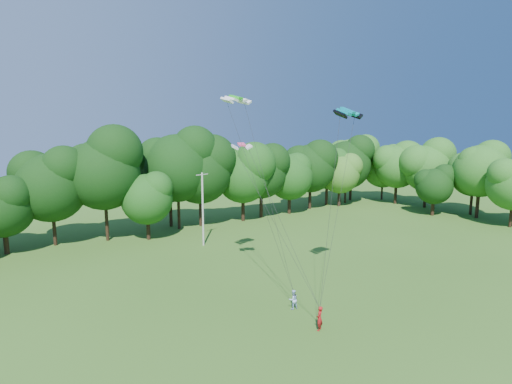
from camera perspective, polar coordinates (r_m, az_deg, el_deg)
ground at (r=28.04m, az=17.18°, el=-21.17°), size 160.00×160.00×0.00m
utility_pole at (r=47.85m, az=-7.61°, el=-2.37°), size 1.73×0.50×8.81m
kite_flyer_left at (r=29.44m, az=9.06°, el=-17.40°), size 0.76×0.68×1.74m
kite_flyer_right at (r=32.27m, az=5.33°, el=-15.04°), size 0.85×0.71×1.56m
kite_teal at (r=32.28m, az=12.98°, el=11.30°), size 2.80×1.63×0.58m
kite_green at (r=34.34m, az=-2.89°, el=13.38°), size 2.86×1.81×0.44m
kite_pink at (r=34.16m, az=-2.08°, el=6.81°), size 1.94×1.40×0.31m
tree_back_center at (r=55.80m, az=-11.19°, el=4.13°), size 10.23×10.23×14.88m
tree_back_east at (r=72.98m, az=11.93°, el=3.44°), size 7.72×7.72×11.23m
tree_flank_east at (r=73.13m, az=28.68°, el=2.51°), size 7.69×7.69×11.18m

